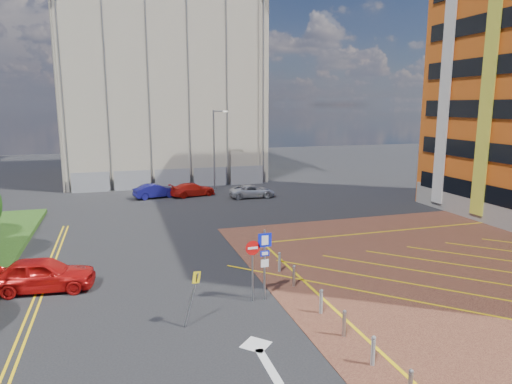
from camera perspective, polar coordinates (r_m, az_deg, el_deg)
name	(u,v)px	position (r m, az deg, el deg)	size (l,w,h in m)	color
ground	(261,310)	(19.77, 0.57, -14.59)	(140.00, 140.00, 0.00)	black
lamp_back	(215,147)	(46.19, -5.17, 5.66)	(1.53, 0.16, 8.00)	#9EA0A8
sign_cluster	(260,258)	(19.98, 0.53, -8.26)	(1.17, 0.12, 3.20)	#9EA0A8
warning_sign	(193,292)	(18.09, -7.86, -12.24)	(0.76, 0.42, 2.25)	#9EA0A8
bollard_row	(328,310)	(18.96, 9.01, -14.33)	(0.14, 11.14, 0.90)	#9EA0A8
construction_building	(160,84)	(57.32, -11.96, 13.12)	(21.20, 19.20, 22.00)	#A59C87
construction_fence	(182,178)	(48.03, -9.20, 1.73)	(21.60, 0.06, 2.00)	gray
car_red_left	(43,274)	(23.60, -25.12, -9.28)	(1.86, 4.63, 1.58)	red
car_blue_back	(155,191)	(43.22, -12.46, 0.14)	(1.39, 3.98, 1.31)	navy
car_red_back	(193,189)	(43.49, -7.93, 0.31)	(1.75, 4.31, 1.25)	red
car_silver_back	(252,191)	(42.42, -0.50, 0.11)	(1.97, 4.27, 1.19)	silver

